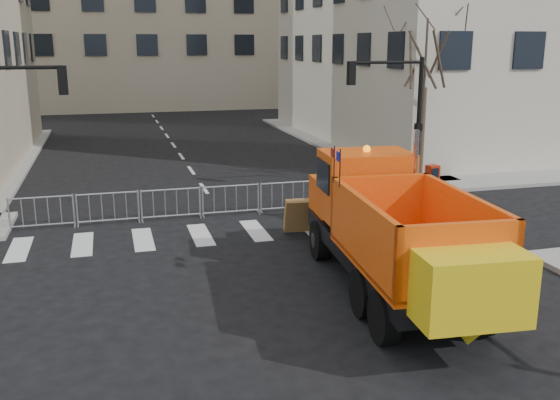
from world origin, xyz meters
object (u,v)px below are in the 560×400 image
object	(u,v)px
plow_truck	(393,228)
cop_b	(369,204)
cop_a	(325,212)
cop_c	(332,194)
newspaper_box	(432,179)

from	to	relation	value
plow_truck	cop_b	distance (m)	4.87
cop_a	cop_c	size ratio (longest dim) A/B	0.87
cop_c	plow_truck	bearing A→B (deg)	12.95
plow_truck	cop_b	size ratio (longest dim) A/B	4.84
cop_b	cop_c	xyz separation A→B (m)	(-0.60, 1.75, -0.04)
newspaper_box	cop_a	bearing A→B (deg)	-155.70
cop_b	cop_c	distance (m)	1.85
plow_truck	newspaper_box	world-z (taller)	plow_truck
cop_b	cop_c	world-z (taller)	cop_b
cop_b	newspaper_box	bearing A→B (deg)	-107.96
cop_c	newspaper_box	world-z (taller)	cop_c
cop_c	newspaper_box	xyz separation A→B (m)	(5.12, 2.43, -0.29)
plow_truck	cop_a	xyz separation A→B (m)	(-0.03, 4.68, -0.83)
plow_truck	newspaper_box	distance (m)	10.64
cop_c	cop_b	bearing A→B (deg)	39.17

